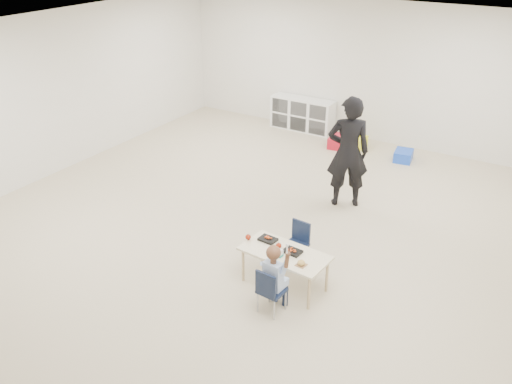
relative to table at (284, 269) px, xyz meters
The scene contains 16 objects.
room 1.89m from the table, 142.91° to the left, with size 9.00×9.02×2.80m.
table is the anchor object (origin of this frame).
chair_near 0.52m from the table, 77.80° to the right, with size 0.29×0.27×0.60m, color #111B34, non-canonical shape.
chair_far 0.52m from the table, 102.20° to the left, with size 0.29×0.27×0.60m, color #111B34, non-canonical shape.
child 0.56m from the table, 77.80° to the right, with size 0.40×0.40×0.94m, color #B0C5EE, non-canonical shape.
lunch_tray_near 0.27m from the table, 27.43° to the left, with size 0.22×0.16×0.03m, color black.
lunch_tray_far 0.43m from the table, 158.04° to the left, with size 0.22×0.16×0.03m, color black.
milk_carton 0.32m from the table, 94.24° to the right, with size 0.07×0.07×0.10m, color white.
bread_roll 0.43m from the table, 25.77° to the right, with size 0.09×0.09×0.07m, color tan.
apple_near 0.30m from the table, 159.35° to the left, with size 0.07×0.07×0.07m, color maroon.
apple_far 0.61m from the table, behind, with size 0.07×0.07×0.07m, color maroon.
cubby_shelf 5.72m from the table, 114.85° to the left, with size 1.40×0.40×0.70m, color white.
adult 2.54m from the table, 95.48° to the left, with size 0.66×0.43×1.80m, color black.
bin_red 4.84m from the table, 105.51° to the left, with size 0.36×0.47×0.23m, color #AF1122.
bin_yellow 4.89m from the table, 102.03° to the left, with size 0.37×0.48×0.23m, color #FEFF1A.
bin_blue 4.67m from the table, 89.57° to the left, with size 0.32×0.41×0.20m, color blue.
Camera 1 is at (3.80, -5.84, 4.13)m, focal length 38.00 mm.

